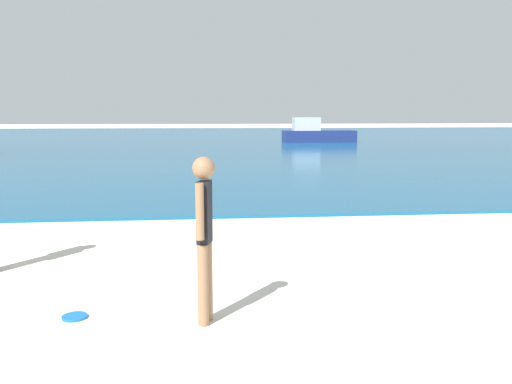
{
  "coord_description": "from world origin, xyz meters",
  "views": [
    {
      "loc": [
        -1.1,
        2.07,
        1.99
      ],
      "look_at": [
        -0.32,
        9.6,
        0.87
      ],
      "focal_mm": 37.93,
      "sensor_mm": 36.0,
      "label": 1
    }
  ],
  "objects": [
    {
      "name": "boat_far",
      "position": [
        6.58,
        37.52,
        0.62
      ],
      "size": [
        4.79,
        1.57,
        1.63
      ],
      "rotation": [
        0.0,
        0.0,
        0.01
      ],
      "color": "navy",
      "rests_on": "water"
    },
    {
      "name": "person_standing",
      "position": [
        -1.07,
        7.03,
        0.9
      ],
      "size": [
        0.21,
        0.35,
        1.59
      ],
      "rotation": [
        0.0,
        0.0,
        4.42
      ],
      "color": "#936B4C",
      "rests_on": "ground"
    },
    {
      "name": "frisbee",
      "position": [
        -2.34,
        7.27,
        0.01
      ],
      "size": [
        0.25,
        0.25,
        0.03
      ],
      "primitive_type": "cylinder",
      "color": "blue",
      "rests_on": "ground"
    },
    {
      "name": "water",
      "position": [
        0.0,
        42.11,
        0.03
      ],
      "size": [
        160.0,
        60.0,
        0.06
      ],
      "primitive_type": "cube",
      "color": "#14567F",
      "rests_on": "ground"
    }
  ]
}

